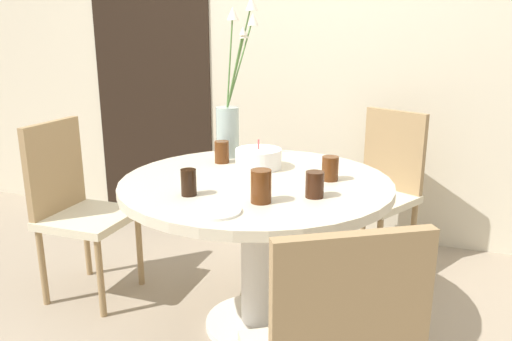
# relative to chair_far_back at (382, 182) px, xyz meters

# --- Properties ---
(ground_plane) EXTENTS (16.00, 16.00, 0.00)m
(ground_plane) POSITION_rel_chair_far_back_xyz_m (-0.47, -0.85, -0.51)
(ground_plane) COLOR gray
(wall_back) EXTENTS (8.00, 0.05, 2.60)m
(wall_back) POSITION_rel_chair_far_back_xyz_m (-0.47, 0.41, 0.79)
(wall_back) COLOR beige
(wall_back) RESTS_ON ground_plane
(doorway_panel) EXTENTS (0.90, 0.01, 2.05)m
(doorway_panel) POSITION_rel_chair_far_back_xyz_m (-1.66, 0.37, 0.52)
(doorway_panel) COLOR black
(doorway_panel) RESTS_ON ground_plane
(dining_table) EXTENTS (1.17, 1.17, 0.71)m
(dining_table) POSITION_rel_chair_far_back_xyz_m (-0.47, -0.85, 0.07)
(dining_table) COLOR beige
(dining_table) RESTS_ON ground_plane
(chair_far_back) EXTENTS (0.54, 0.54, 0.90)m
(chair_far_back) POSITION_rel_chair_far_back_xyz_m (0.00, 0.00, 0.00)
(chair_far_back) COLOR beige
(chair_far_back) RESTS_ON ground_plane
(chair_near_front) EXTENTS (0.41, 0.41, 0.90)m
(chair_near_front) POSITION_rel_chair_far_back_xyz_m (-1.44, -0.83, 0.00)
(chair_near_front) COLOR beige
(chair_near_front) RESTS_ON ground_plane
(birthday_cake) EXTENTS (0.21, 0.21, 0.14)m
(birthday_cake) POSITION_rel_chair_far_back_xyz_m (-0.52, -0.66, 0.25)
(birthday_cake) COLOR white
(birthday_cake) RESTS_ON dining_table
(flower_vase) EXTENTS (0.22, 0.24, 0.77)m
(flower_vase) POSITION_rel_chair_far_back_xyz_m (-0.72, -0.49, 0.44)
(flower_vase) COLOR #9EB2AD
(flower_vase) RESTS_ON dining_table
(side_plate) EXTENTS (0.19, 0.19, 0.01)m
(side_plate) POSITION_rel_chair_far_back_xyz_m (-0.48, -1.28, 0.21)
(side_plate) COLOR white
(side_plate) RESTS_ON dining_table
(drink_glass_0) EXTENTS (0.06, 0.06, 0.10)m
(drink_glass_0) POSITION_rel_chair_far_back_xyz_m (-0.65, -1.14, 0.26)
(drink_glass_0) COLOR black
(drink_glass_0) RESTS_ON dining_table
(drink_glass_1) EXTENTS (0.07, 0.07, 0.11)m
(drink_glass_1) POSITION_rel_chair_far_back_xyz_m (-0.72, -0.63, 0.26)
(drink_glass_1) COLOR #51280F
(drink_glass_1) RESTS_ON dining_table
(drink_glass_2) EXTENTS (0.08, 0.08, 0.12)m
(drink_glass_2) POSITION_rel_chair_far_back_xyz_m (-0.36, -1.13, 0.27)
(drink_glass_2) COLOR #51280F
(drink_glass_2) RESTS_ON dining_table
(drink_glass_3) EXTENTS (0.07, 0.07, 0.10)m
(drink_glass_3) POSITION_rel_chair_far_back_xyz_m (-0.18, -1.00, 0.26)
(drink_glass_3) COLOR #33190C
(drink_glass_3) RESTS_ON dining_table
(drink_glass_4) EXTENTS (0.07, 0.07, 0.10)m
(drink_glass_4) POSITION_rel_chair_far_back_xyz_m (-0.17, -0.76, 0.26)
(drink_glass_4) COLOR #51280F
(drink_glass_4) RESTS_ON dining_table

